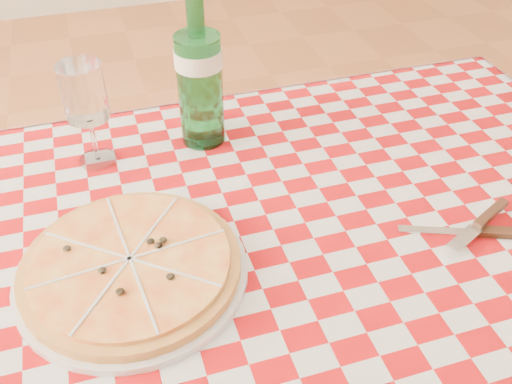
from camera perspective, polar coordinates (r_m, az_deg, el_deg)
dining_table at (r=0.92m, az=2.34°, el=-9.74°), size 1.20×0.80×0.75m
tablecloth at (r=0.85m, az=2.51°, el=-5.55°), size 1.30×0.90×0.01m
pizza_plate at (r=0.81m, az=-12.40°, el=-7.14°), size 0.36×0.36×0.04m
water_bottle at (r=0.99m, az=-5.75°, el=12.40°), size 0.08×0.08×0.29m
wine_glass at (r=1.00m, az=-16.39°, el=7.36°), size 0.08×0.08×0.18m
cutlery at (r=0.92m, az=21.13°, el=-3.42°), size 0.23×0.20×0.02m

